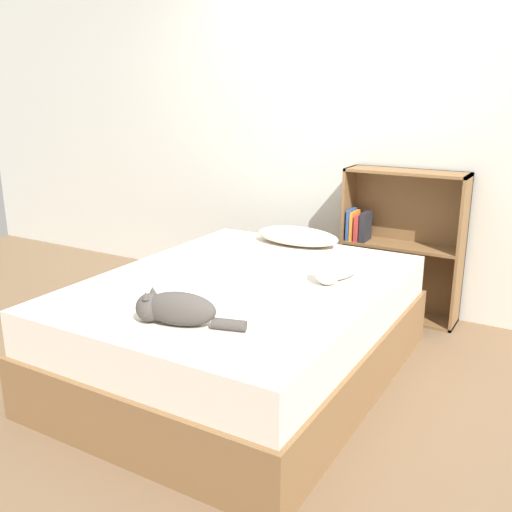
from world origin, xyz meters
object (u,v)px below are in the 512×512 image
(cat_dark, at_px, (175,309))
(bookshelf, at_px, (400,242))
(pillow, at_px, (297,236))
(bed, at_px, (243,328))
(cat_light, at_px, (340,267))

(cat_dark, xyz_separation_m, bookshelf, (0.42, 2.03, -0.10))
(pillow, xyz_separation_m, bookshelf, (0.55, 0.52, -0.09))
(bed, xyz_separation_m, cat_light, (0.46, 0.28, 0.36))
(pillow, relative_size, cat_light, 1.10)
(bed, height_order, cat_dark, cat_dark)
(bed, height_order, pillow, pillow)
(bed, distance_m, cat_light, 0.65)
(cat_dark, distance_m, bookshelf, 2.07)
(bed, bearing_deg, cat_dark, -84.52)
(cat_light, bearing_deg, bookshelf, -170.11)
(bed, relative_size, bookshelf, 1.91)
(bed, distance_m, cat_dark, 0.77)
(pillow, distance_m, cat_light, 0.76)
(pillow, bearing_deg, bed, -84.99)
(bed, relative_size, pillow, 3.42)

